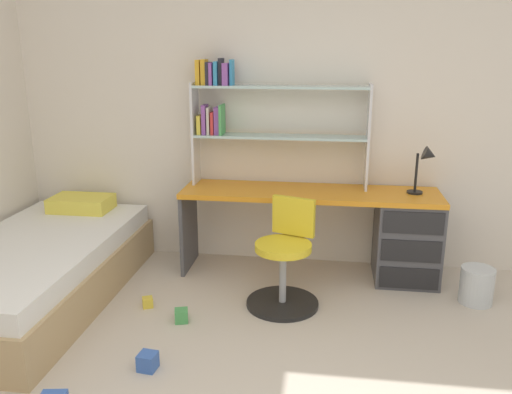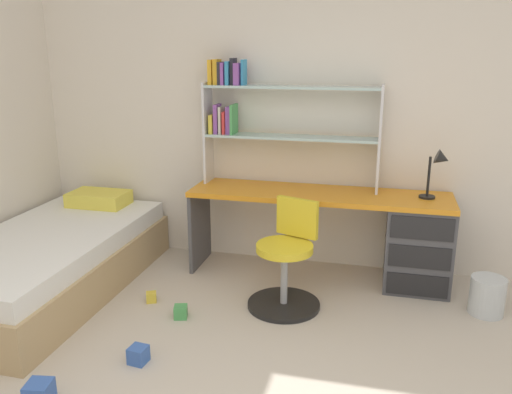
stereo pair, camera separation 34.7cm
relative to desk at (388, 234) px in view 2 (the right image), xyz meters
The scene contains 11 objects.
room_shell 2.40m from the desk, 149.25° to the right, with size 5.79×6.46×2.57m.
desk is the anchor object (origin of this frame).
bookshelf_hutch 1.36m from the desk, behind, with size 1.41×0.22×1.01m.
desk_lamp 0.65m from the desk, ahead, with size 0.20×0.17×0.38m.
swivel_chair 0.90m from the desk, 140.29° to the right, with size 0.52×0.52×0.76m.
bed_platform 2.60m from the desk, 163.13° to the right, with size 1.07×2.06×0.57m.
waste_bin 0.82m from the desk, 27.24° to the right, with size 0.24×0.24×0.27m, color silver.
toy_block_green_1 1.68m from the desk, 145.45° to the right, with size 0.09×0.09×0.09m, color #479E51.
toy_block_yellow_3 1.86m from the desk, 155.24° to the right, with size 0.07×0.07×0.07m, color gold.
toy_block_blue_4 2.63m from the desk, 131.23° to the right, with size 0.13×0.13×0.13m, color #3860B7.
toy_block_blue_5 2.07m from the desk, 133.04° to the right, with size 0.10×0.10×0.10m, color #3860B7.
Camera 2 is at (0.58, -1.51, 1.79)m, focal length 36.78 mm.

